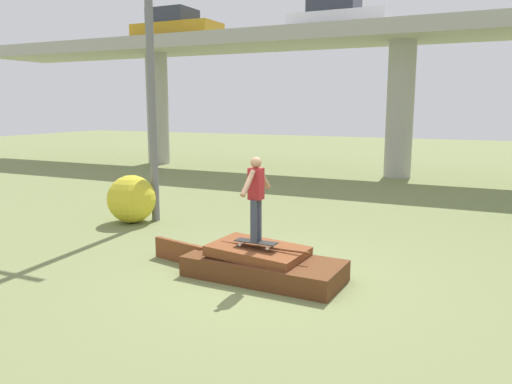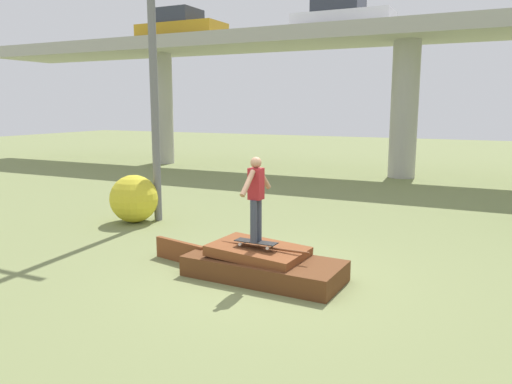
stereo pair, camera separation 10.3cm
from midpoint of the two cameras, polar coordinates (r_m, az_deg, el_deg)
The scene contains 10 objects.
ground_plane at distance 8.82m, azimuth 1.24°, elevation -9.80°, with size 80.00×80.00×0.00m, color olive.
scrap_pile at distance 8.77m, azimuth 1.11°, elevation -8.29°, with size 2.78×1.33×0.58m.
scrap_plank_loose at distance 9.73m, azimuth -8.39°, elevation -6.76°, with size 1.24×0.36×0.41m.
skateboard at distance 8.61m, azimuth 0.34°, elevation -5.76°, with size 0.76×0.25×0.09m.
skater at distance 8.42m, azimuth 0.35°, elevation -0.24°, with size 0.23×1.03×1.46m.
highway_overpass at distance 21.73m, azimuth 17.07°, elevation 15.80°, with size 44.00×4.03×6.17m.
car_on_overpass_mid at distance 25.86m, azimuth -8.55°, elevation 18.13°, with size 4.29×1.88×1.42m.
car_on_overpass_right at distance 23.10m, azimuth 9.88°, elevation 19.15°, with size 4.27×1.81×1.46m.
utility_pole at distance 13.09m, azimuth -11.45°, elevation 14.21°, with size 1.30×0.20×7.76m.
bush_yellow_flowering at distance 13.14m, azimuth -13.56°, elevation -0.75°, with size 1.23×1.23×1.23m.
Camera 2 is at (3.47, -7.55, 2.97)m, focal length 35.00 mm.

